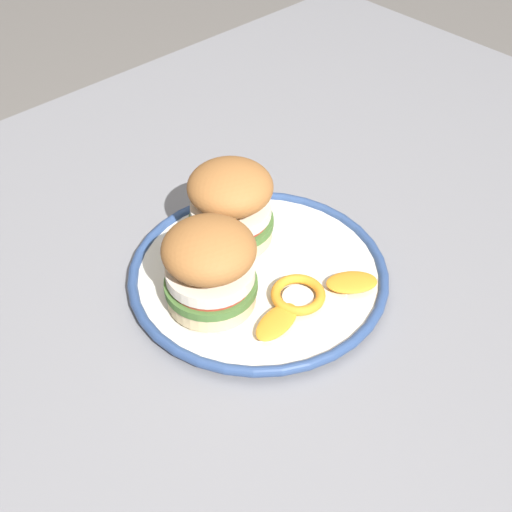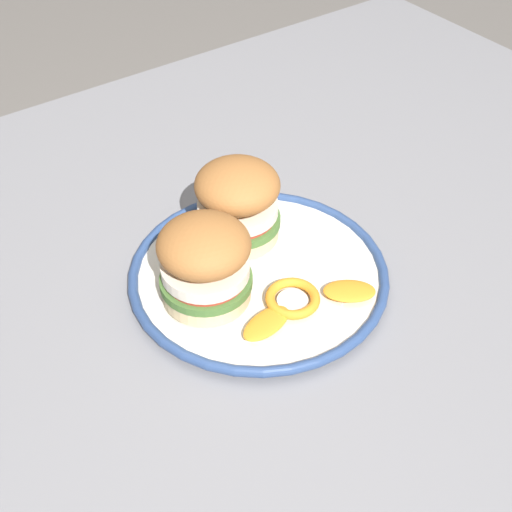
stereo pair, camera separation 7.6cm
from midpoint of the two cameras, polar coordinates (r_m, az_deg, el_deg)
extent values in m
cube|color=gray|center=(0.82, -1.49, -3.56)|extent=(1.42, 1.09, 0.03)
cube|color=gray|center=(1.67, 4.34, 7.80)|extent=(0.06, 0.06, 0.69)
cylinder|color=silver|center=(0.81, -2.67, -1.89)|extent=(0.28, 0.28, 0.01)
torus|color=navy|center=(0.81, -2.68, -1.58)|extent=(0.30, 0.30, 0.01)
cylinder|color=silver|center=(0.81, -2.68, -1.53)|extent=(0.21, 0.21, 0.00)
cylinder|color=beige|center=(0.77, -6.48, -3.18)|extent=(0.10, 0.10, 0.02)
cylinder|color=#477033|center=(0.76, -6.56, -2.44)|extent=(0.10, 0.10, 0.01)
cylinder|color=#BC3828|center=(0.75, -6.60, -2.01)|extent=(0.09, 0.09, 0.01)
cylinder|color=silver|center=(0.74, -6.66, -1.46)|extent=(0.10, 0.10, 0.01)
ellipsoid|color=#A36633|center=(0.72, -6.87, 0.42)|extent=(0.14, 0.14, 0.05)
cylinder|color=beige|center=(0.84, -4.58, 2.01)|extent=(0.10, 0.10, 0.02)
cylinder|color=#477033|center=(0.83, -4.63, 2.74)|extent=(0.10, 0.10, 0.01)
cylinder|color=#BC3828|center=(0.83, -4.66, 3.17)|extent=(0.09, 0.09, 0.01)
cylinder|color=silver|center=(0.82, -4.70, 3.70)|extent=(0.10, 0.10, 0.01)
ellipsoid|color=#A36633|center=(0.80, -4.83, 5.54)|extent=(0.14, 0.14, 0.05)
torus|color=orange|center=(0.77, 0.64, -3.30)|extent=(0.08, 0.08, 0.01)
cylinder|color=#F4E5C6|center=(0.77, 0.64, -3.50)|extent=(0.03, 0.03, 0.00)
ellipsoid|color=orange|center=(0.78, 5.11, -2.28)|extent=(0.07, 0.06, 0.01)
ellipsoid|color=orange|center=(0.74, -1.22, -5.53)|extent=(0.07, 0.04, 0.01)
camera|label=1|loc=(0.04, -92.75, -2.52)|focal=49.02mm
camera|label=2|loc=(0.04, 87.25, 2.52)|focal=49.02mm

